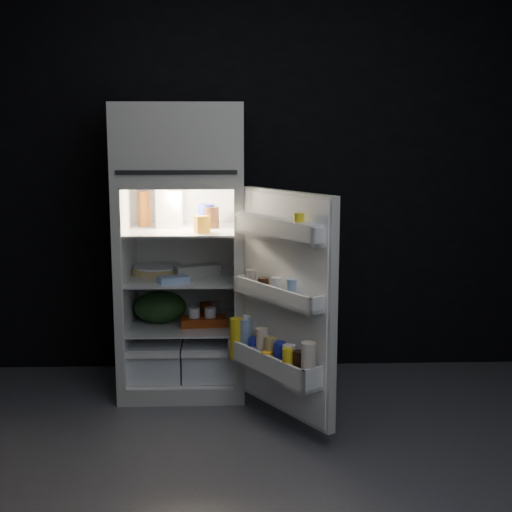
{
  "coord_description": "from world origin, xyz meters",
  "views": [
    {
      "loc": [
        -0.04,
        -3.09,
        1.63
      ],
      "look_at": [
        0.1,
        1.0,
        0.9
      ],
      "focal_mm": 50.0,
      "sensor_mm": 36.0,
      "label": 1
    }
  ],
  "objects_px": {
    "egg_carton": "(197,271)",
    "refrigerator": "(182,239)",
    "milk_jug": "(170,208)",
    "yogurt_tray": "(204,321)",
    "fridge_door": "(282,309)"
  },
  "relations": [
    {
      "from": "egg_carton",
      "to": "yogurt_tray",
      "type": "height_order",
      "value": "egg_carton"
    },
    {
      "from": "milk_jug",
      "to": "egg_carton",
      "type": "bearing_deg",
      "value": -7.44
    },
    {
      "from": "fridge_door",
      "to": "refrigerator",
      "type": "bearing_deg",
      "value": 129.96
    },
    {
      "from": "refrigerator",
      "to": "yogurt_tray",
      "type": "bearing_deg",
      "value": -38.04
    },
    {
      "from": "fridge_door",
      "to": "yogurt_tray",
      "type": "height_order",
      "value": "fridge_door"
    },
    {
      "from": "egg_carton",
      "to": "fridge_door",
      "type": "bearing_deg",
      "value": -73.12
    },
    {
      "from": "fridge_door",
      "to": "egg_carton",
      "type": "relative_size",
      "value": 4.37
    },
    {
      "from": "milk_jug",
      "to": "egg_carton",
      "type": "distance_m",
      "value": 0.42
    },
    {
      "from": "milk_jug",
      "to": "egg_carton",
      "type": "xyz_separation_m",
      "value": [
        0.17,
        -0.05,
        -0.38
      ]
    },
    {
      "from": "refrigerator",
      "to": "yogurt_tray",
      "type": "xyz_separation_m",
      "value": [
        0.13,
        -0.1,
        -0.5
      ]
    },
    {
      "from": "fridge_door",
      "to": "milk_jug",
      "type": "distance_m",
      "value": 1.06
    },
    {
      "from": "refrigerator",
      "to": "egg_carton",
      "type": "bearing_deg",
      "value": -27.82
    },
    {
      "from": "egg_carton",
      "to": "refrigerator",
      "type": "bearing_deg",
      "value": 131.91
    },
    {
      "from": "refrigerator",
      "to": "milk_jug",
      "type": "xyz_separation_m",
      "value": [
        -0.08,
        -0.0,
        0.19
      ]
    },
    {
      "from": "yogurt_tray",
      "to": "fridge_door",
      "type": "bearing_deg",
      "value": -58.75
    }
  ]
}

